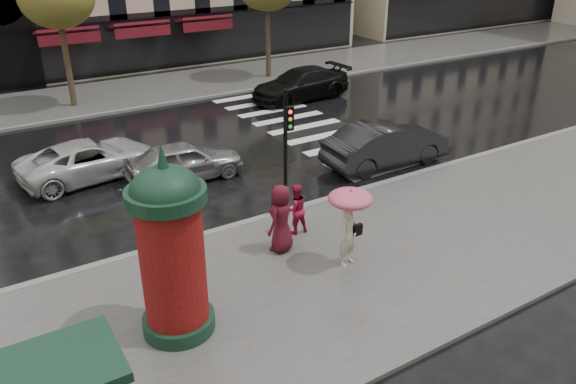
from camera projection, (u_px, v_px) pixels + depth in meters
ground at (315, 268)px, 14.70m from camera, size 160.00×160.00×0.00m
near_sidewalk at (326, 275)px, 14.30m from camera, size 90.00×7.00×0.12m
far_sidewalk at (110, 96)px, 29.24m from camera, size 90.00×6.00×0.12m
near_kerb at (259, 219)px, 16.97m from camera, size 90.00×0.25×0.14m
far_kerb at (127, 110)px, 26.93m from camera, size 90.00×0.25×0.14m
zebra_crossing at (305, 127)px, 24.91m from camera, size 3.60×11.75×0.01m
woman_umbrella at (350, 215)px, 14.05m from camera, size 1.13×1.13×2.17m
woman_red at (295, 209)px, 15.86m from camera, size 0.78×0.64×1.49m
man_burgundy at (281, 218)px, 14.91m from camera, size 1.11×0.97×1.90m
morris_column at (171, 247)px, 11.44m from camera, size 1.61×1.61×4.33m
traffic_light at (287, 142)px, 16.08m from camera, size 0.26×0.37×3.90m
car_silver at (184, 161)px, 19.51m from camera, size 4.15×1.80×1.39m
car_darkgrey at (386, 144)px, 20.69m from camera, size 4.95×1.90×1.61m
car_white at (89, 159)px, 19.69m from camera, size 5.10×2.87×1.34m
car_black at (300, 84)px, 28.55m from camera, size 5.42×2.42×1.54m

